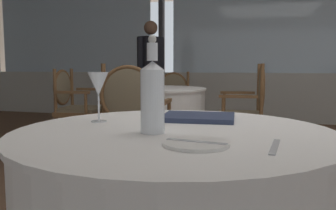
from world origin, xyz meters
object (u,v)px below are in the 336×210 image
Objects in this scene: dining_chair_0_2 at (74,103)px; dining_chair_0_3 at (133,116)px; wine_glass at (98,85)px; dining_chair_0_0 at (249,105)px; side_plate at (196,143)px; dining_chair_0_1 at (172,100)px; menu_book at (198,117)px; diner_person_1 at (151,68)px; water_bottle at (152,95)px.

dining_chair_0_2 is 0.95× the size of dining_chair_0_3.
wine_glass is 0.21× the size of dining_chair_0_0.
dining_chair_0_3 is (-0.85, -1.04, -0.00)m from dining_chair_0_0.
side_plate is 3.65m from dining_chair_0_1.
wine_glass reaches higher than menu_book.
dining_chair_0_0 is 2.17m from diner_person_1.
wine_glass reaches higher than side_plate.
water_bottle is 0.34× the size of dining_chair_0_0.
dining_chair_0_0 is at bearing 0.00° from dining_chair_0_2.
menu_book reaches higher than side_plate.
diner_person_1 is (-0.51, 0.64, 0.41)m from dining_chair_0_1.
dining_chair_0_3 is at bearing 117.50° from side_plate.
water_bottle is 3.47m from dining_chair_0_1.
side_plate is 0.64× the size of menu_book.
dining_chair_0_1 reaches higher than side_plate.
wine_glass is 0.44m from menu_book.
side_plate is 3.10m from dining_chair_0_2.
water_bottle is 0.20× the size of diner_person_1.
water_bottle is 2.89m from dining_chair_0_2.
wine_glass is at bearing 146.14° from side_plate.
dining_chair_0_1 is at bearing 0.00° from dining_chair_0_3.
dining_chair_0_0 is (0.48, 2.34, -0.32)m from wine_glass.
menu_book is at bearing 11.56° from dining_chair_0_1.
water_bottle is 0.35× the size of dining_chair_0_2.
dining_chair_0_1 is 0.91× the size of dining_chair_0_3.
dining_chair_0_3 is (-0.84, 1.61, -0.17)m from side_plate.
menu_book is 0.32× the size of dining_chair_0_2.
water_bottle is at bearing -30.62° from wine_glass.
dining_chair_0_2 is (-1.88, -0.19, -0.01)m from dining_chair_0_0.
dining_chair_0_2 is at bearing 123.14° from wine_glass.
dining_chair_0_2 is at bearing 127.35° from menu_book.
dining_chair_0_2 is (-1.69, 2.32, -0.31)m from water_bottle.
water_bottle reaches higher than dining_chair_0_0.
dining_chair_0_0 is at bearing 78.32° from wine_glass.
wine_glass is at bearing 149.38° from water_bottle.
menu_book is 3.92m from diner_person_1.
dining_chair_0_2 reaches higher than dining_chair_0_1.
side_plate is at bearing -158.39° from dining_chair_0_3.
side_plate is at bearing 83.89° from dining_chair_0_0.
dining_chair_0_2 is (-1.87, 2.46, -0.18)m from side_plate.
menu_book is at bearing 75.34° from water_bottle.
dining_chair_0_3 is 0.60× the size of diner_person_1.
dining_chair_0_0 is 1.89m from dining_chair_0_2.
dining_chair_0_3 is (-0.37, 1.30, -0.32)m from wine_glass.
wine_glass is at bearing 4.11° from dining_chair_0_1.
menu_book is 2.17m from dining_chair_0_0.
water_bottle is 1.62× the size of wine_glass.
dining_chair_0_2 is at bearing 126.13° from water_bottle.
dining_chair_0_3 is at bearing -46.58° from diner_person_1.
wine_glass is (-0.29, 0.17, 0.02)m from water_bottle.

